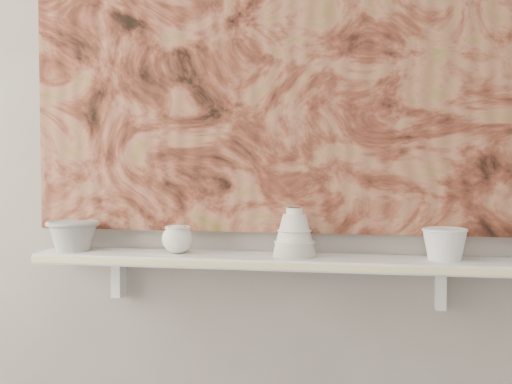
% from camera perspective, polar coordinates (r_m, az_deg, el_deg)
% --- Properties ---
extents(wall_back, '(3.60, 0.00, 3.60)m').
position_cam_1_polar(wall_back, '(2.16, 1.51, 6.34)').
color(wall_back, gray).
rests_on(wall_back, floor).
extents(shelf, '(1.40, 0.18, 0.03)m').
position_cam_1_polar(shelf, '(2.08, 1.08, -5.53)').
color(shelf, white).
rests_on(shelf, wall_back).
extents(shelf_stripe, '(1.40, 0.01, 0.02)m').
position_cam_1_polar(shelf_stripe, '(1.99, 0.63, -5.92)').
color(shelf_stripe, beige).
rests_on(shelf_stripe, shelf).
extents(bracket_left, '(0.03, 0.06, 0.12)m').
position_cam_1_polar(bracket_left, '(2.29, -10.92, -6.71)').
color(bracket_left, white).
rests_on(bracket_left, wall_back).
extents(bracket_right, '(0.03, 0.06, 0.12)m').
position_cam_1_polar(bracket_right, '(2.14, 14.55, -7.45)').
color(bracket_right, white).
rests_on(bracket_right, wall_back).
extents(painting, '(1.50, 0.02, 1.10)m').
position_cam_1_polar(painting, '(2.16, 1.45, 11.39)').
color(painting, brown).
rests_on(painting, wall_back).
extents(house_motif, '(0.09, 0.00, 0.08)m').
position_cam_1_polar(house_motif, '(2.11, 13.59, 3.13)').
color(house_motif, black).
rests_on(house_motif, painting).
extents(bowl_grey, '(0.21, 0.21, 0.10)m').
position_cam_1_polar(bowl_grey, '(2.26, -14.43, -3.36)').
color(bowl_grey, gray).
rests_on(bowl_grey, shelf).
extents(cup_cream, '(0.11, 0.11, 0.08)m').
position_cam_1_polar(cup_cream, '(2.14, -6.29, -3.77)').
color(cup_cream, beige).
rests_on(cup_cream, shelf).
extents(bell_vessel, '(0.13, 0.13, 0.14)m').
position_cam_1_polar(bell_vessel, '(2.06, 3.09, -3.21)').
color(bell_vessel, silver).
rests_on(bell_vessel, shelf).
extents(bowl_white, '(0.15, 0.15, 0.09)m').
position_cam_1_polar(bowl_white, '(2.05, 14.86, -4.05)').
color(bowl_white, white).
rests_on(bowl_white, shelf).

